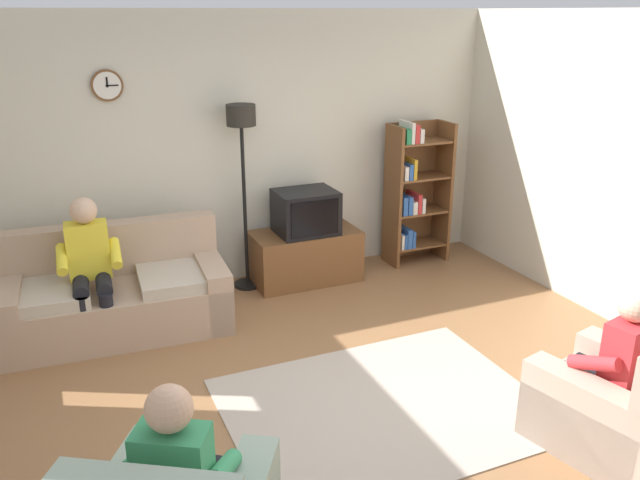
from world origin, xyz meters
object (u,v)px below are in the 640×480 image
Objects in this scene: person_in_left_armchair at (182,471)px; person_in_right_armchair at (613,358)px; bookshelf at (413,191)px; tv_stand at (305,256)px; couch at (116,297)px; tv at (306,212)px; floor_lamp at (242,147)px; armchair_near_bookshelf at (618,407)px; person_on_couch at (90,263)px.

person_in_left_armchair is 2.72m from person_in_right_armchair.
person_in_right_armchair is at bearing -99.23° from bookshelf.
bookshelf is 1.42× the size of person_in_left_armchair.
tv_stand is 0.98× the size of person_in_left_armchair.
couch is 1.77× the size of tv_stand.
tv_stand is 0.98× the size of person_in_right_armchair.
person_in_right_armchair reaches higher than couch.
person_in_left_armchair is at bearing -121.16° from tv_stand.
tv is at bearing -175.81° from bookshelf.
tv_stand is 1.42m from bookshelf.
person_in_right_armchair is at bearing -67.60° from floor_lamp.
armchair_near_bookshelf is (-0.52, -3.41, -0.51)m from bookshelf.
couch is at bearing 89.89° from person_in_left_armchair.
tv is at bearing 103.53° from armchair_near_bookshelf.
person_in_right_armchair is (0.78, -3.25, 0.34)m from tv_stand.
person_in_left_armchair reaches higher than couch.
floor_lamp reaches higher than tv_stand.
tv is (-0.00, -0.02, 0.49)m from tv_stand.
floor_lamp is (-0.60, 0.12, 0.69)m from tv.
floor_lamp is at bearing 179.19° from bookshelf.
armchair_near_bookshelf is (2.74, -2.96, -0.02)m from couch.
tv_stand is 0.69× the size of bookshelf.
armchair_near_bookshelf is 0.93× the size of person_in_left_armchair.
armchair_near_bookshelf is 4.10m from person_on_couch.
tv is 2.17m from person_on_couch.
armchair_near_bookshelf is at bearing -76.57° from tv_stand.
tv_stand is 0.49m from tv.
floor_lamp reaches higher than bookshelf.
person_in_left_armchair is (-0.01, -2.85, 0.29)m from couch.
bookshelf reaches higher than person_on_couch.
person_on_couch is at bearing -148.90° from couch.
bookshelf is (3.26, 0.44, 0.49)m from couch.
tv is 0.48× the size of person_on_couch.
couch is at bearing -160.65° from floor_lamp.
person_in_left_armchair reaches higher than tv.
floor_lamp is at bearing 168.45° from tv.
armchair_near_bookshelf is 0.33m from person_in_right_armchair.
bookshelf is 3.37m from person_in_right_armchair.
tv_stand is 0.89× the size of person_on_couch.
person_in_right_armchair reaches higher than tv.
tv reaches higher than couch.
person_on_couch reaches higher than couch.
floor_lamp is 3.68m from person_in_left_armchair.
armchair_near_bookshelf is (0.80, -3.31, -0.47)m from tv.
bookshelf is 2.03m from floor_lamp.
person_on_couch is at bearing 135.66° from armchair_near_bookshelf.
armchair_near_bookshelf is at bearing -76.56° from person_in_right_armchair.
bookshelf reaches higher than tv.
floor_lamp reaches higher than armchair_near_bookshelf.
tv is 0.38× the size of bookshelf.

